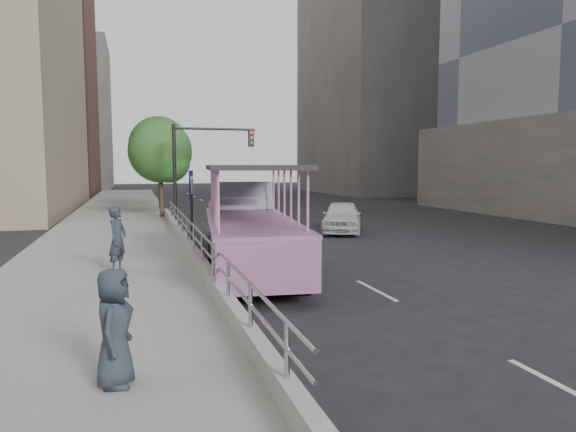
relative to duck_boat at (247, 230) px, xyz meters
name	(u,v)px	position (x,y,z in m)	size (l,w,h in m)	color
ground	(312,277)	(1.50, -1.84, -1.18)	(160.00, 160.00, 0.00)	black
sidewalk	(114,234)	(-4.25, 8.16, -1.03)	(5.50, 80.00, 0.30)	gray
kerb_wall	(194,254)	(-1.62, 0.16, -0.70)	(0.24, 30.00, 0.36)	#A8A8A2
guardrail	(194,232)	(-1.62, 0.16, -0.04)	(0.07, 22.00, 0.71)	#ADADB2
duck_boat	(247,230)	(0.00, 0.00, 0.00)	(3.38, 9.77, 3.18)	black
car	(342,217)	(6.08, 7.05, -0.43)	(1.76, 4.37, 1.49)	silver
pedestrian_near	(118,240)	(-3.78, -1.16, 0.02)	(0.65, 0.43, 1.79)	#27303A
pedestrian_far	(114,327)	(-3.60, -8.62, -0.10)	(0.76, 0.50, 1.55)	#27303A
parking_sign	(192,205)	(-1.50, 1.87, 0.68)	(0.21, 0.66, 3.00)	black
traffic_signal	(199,159)	(-0.21, 10.66, 2.32)	(4.20, 0.32, 5.20)	black
street_tree_near	(162,154)	(-1.81, 14.09, 2.64)	(3.52, 3.52, 5.72)	#342217
street_tree_far	(161,148)	(-1.61, 20.09, 3.13)	(3.97, 3.97, 6.45)	#342217
midrise_brick	(2,72)	(-16.50, 46.16, 11.82)	(18.00, 16.00, 26.00)	brown
midrise_stone_a	(404,56)	(27.50, 40.16, 14.82)	(20.00, 20.00, 32.00)	gray
midrise_stone_b	(48,116)	(-14.50, 62.16, 8.82)	(16.00, 14.00, 20.00)	gray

